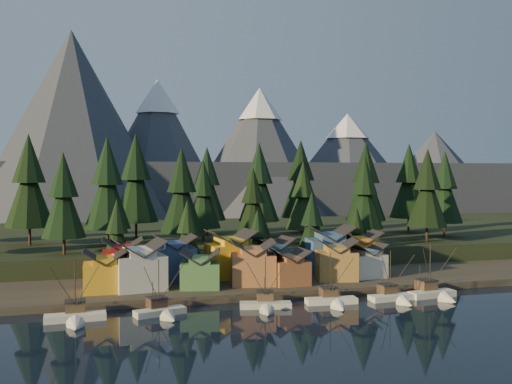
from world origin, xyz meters
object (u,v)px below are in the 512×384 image
object	(u,v)px
boat_4	(333,295)
boat_5	(395,291)
boat_6	(436,286)
house_front_1	(139,263)
house_back_1	(174,256)
boat_1	(162,304)
boat_3	(266,299)
house_front_0	(105,270)
house_back_0	(123,259)
boat_0	(75,310)

from	to	relation	value
boat_4	boat_5	world-z (taller)	boat_4
boat_6	house_front_1	world-z (taller)	house_front_1
boat_5	house_back_1	xyz separation A→B (m)	(-40.16, 26.17, 4.63)
boat_4	boat_6	world-z (taller)	boat_6
boat_1	boat_3	bearing A→B (deg)	-16.04
boat_3	house_front_0	world-z (taller)	house_front_0
boat_6	house_front_0	world-z (taller)	boat_6
boat_3	boat_5	bearing A→B (deg)	11.78
boat_5	house_front_1	bearing A→B (deg)	155.28
house_back_0	boat_1	bearing A→B (deg)	-76.27
boat_4	boat_3	bearing A→B (deg)	-175.24
boat_6	boat_0	bearing A→B (deg)	174.04
house_front_0	house_front_1	size ratio (longest dim) A/B	0.77
boat_1	boat_6	distance (m)	54.70
boat_4	house_back_0	world-z (taller)	house_back_0
house_front_1	boat_6	bearing A→B (deg)	-24.81
boat_1	house_back_0	size ratio (longest dim) A/B	1.17
boat_4	house_front_0	world-z (taller)	house_front_0
house_front_0	boat_5	bearing A→B (deg)	-17.50
boat_6	boat_3	bearing A→B (deg)	173.97
boat_4	house_front_1	bearing A→B (deg)	158.57
house_front_1	house_back_0	world-z (taller)	house_front_1
boat_0	boat_1	bearing A→B (deg)	-1.66
house_front_0	house_back_0	size ratio (longest dim) A/B	0.90
boat_1	boat_4	size ratio (longest dim) A/B	0.98
house_front_1	house_back_1	bearing A→B (deg)	39.11
boat_5	house_front_0	bearing A→B (deg)	158.03
boat_0	boat_3	xyz separation A→B (m)	(33.66, 0.49, -0.19)
boat_1	boat_3	xyz separation A→B (m)	(19.05, 0.11, -0.14)
house_front_0	house_front_1	world-z (taller)	house_front_1
boat_0	boat_4	xyz separation A→B (m)	(47.05, 0.63, -0.15)
boat_5	boat_6	distance (m)	9.35
boat_3	house_front_0	distance (m)	33.45
boat_3	house_front_0	bearing A→B (deg)	162.03
boat_4	boat_0	bearing A→B (deg)	-175.07
boat_3	house_back_0	distance (m)	36.98
boat_4	house_front_0	bearing A→B (deg)	162.88
boat_6	house_back_1	bearing A→B (deg)	145.87
boat_3	boat_0	bearing A→B (deg)	-167.20
boat_3	house_front_1	world-z (taller)	house_front_1
house_back_1	house_back_0	bearing A→B (deg)	173.81
boat_1	boat_5	distance (m)	45.37
boat_5	house_front_1	xyz separation A→B (m)	(-48.31, 17.17, 4.73)
boat_5	house_front_0	distance (m)	57.69
boat_1	boat_6	bearing A→B (deg)	-15.80
house_back_1	boat_6	bearing A→B (deg)	-29.86
boat_6	house_front_1	bearing A→B (deg)	157.15
boat_5	boat_6	size ratio (longest dim) A/B	0.90
boat_3	boat_6	world-z (taller)	boat_6
house_back_1	boat_3	bearing A→B (deg)	-64.51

